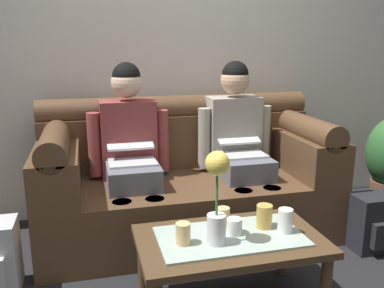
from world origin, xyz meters
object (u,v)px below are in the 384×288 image
Objects in this scene: person_left at (130,147)px; flower_vase at (217,194)px; cup_far_left at (234,226)px; backpack_right at (378,223)px; person_right at (238,140)px; cup_far_right at (285,221)px; cup_near_left at (264,216)px; coffee_table at (230,246)px; couch at (186,182)px; cup_far_center at (223,217)px; cup_near_right at (183,234)px.

flower_vase is at bearing -73.67° from person_left.
cup_far_left is 0.21× the size of backpack_right.
person_right is 1.00m from cup_far_right.
cup_near_left is at bearing 10.07° from cup_far_left.
cup_near_left is (0.20, 0.05, 0.12)m from coffee_table.
couch is 24.90× the size of cup_far_left.
person_right is at bearing 67.69° from coffee_table.
person_right reaches higher than backpack_right.
cup_near_left is 1.21× the size of cup_far_center.
backpack_right is (0.97, 0.31, -0.28)m from cup_near_left.
person_right is 11.53× the size of cup_near_right.
couch is 16.36× the size of cup_near_left.
flower_vase is at bearing -175.16° from cup_far_right.
person_right is 2.66× the size of flower_vase.
couch is at bearing 179.63° from person_right.
person_right reaches higher than cup_near_left.
cup_near_left reaches higher than cup_near_right.
flower_vase is at bearing -147.88° from cup_far_left.
cup_near_right is (-0.45, -0.07, -0.01)m from cup_near_left.
cup_far_right is at bearing -9.59° from cup_far_left.
coffee_table is 7.58× the size of cup_far_right.
cup_near_left is (-0.19, -0.90, -0.19)m from person_right.
cup_near_right is (-0.16, 0.03, -0.20)m from flower_vase.
person_right is (0.39, -0.00, 0.28)m from couch.
coffee_table is 0.11m from cup_far_left.
couch reaches higher than cup_far_right.
flower_vase is 3.73× the size of cup_near_left.
backpack_right is at bearing 15.19° from cup_near_right.
person_left reaches higher than cup_near_left.
couch reaches higher than cup_near_right.
backpack_right is at bearing 18.36° from flower_vase.
coffee_table is at bearing -112.31° from person_right.
flower_vase reaches higher than cup_far_center.
cup_far_left is at bearing -169.93° from cup_near_left.
cup_near_left is 0.21m from cup_far_center.
person_left reaches higher than flower_vase.
couch reaches higher than cup_far_left.
person_left is 0.78m from person_right.
person_left is 1.31× the size of coffee_table.
cup_far_center reaches higher than coffee_table.
cup_far_right is 0.33× the size of backpack_right.
cup_near_right is 0.28m from cup_far_left.
couch is 4.38× the size of flower_vase.
cup_far_right is at bearing -0.20° from cup_near_right.
person_right is 1.18m from cup_near_right.
person_left is 15.08× the size of cup_far_left.
cup_far_left is (0.03, -0.10, -0.01)m from cup_far_center.
backpack_right is (1.17, 0.36, -0.16)m from coffee_table.
flower_vase is (0.30, -1.01, 0.00)m from person_left.
person_left reaches higher than cup_near_right.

